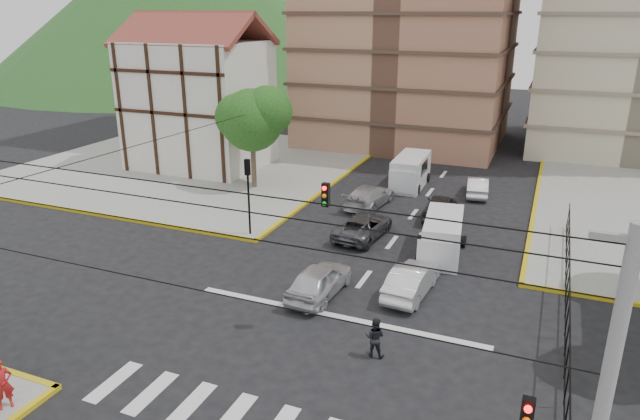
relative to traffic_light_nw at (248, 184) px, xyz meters
The scene contains 18 objects.
ground 11.46m from the traffic_light_nw, 45.00° to the right, with size 160.00×160.00×0.00m, color black.
sidewalk_nw 17.52m from the traffic_light_nw, 135.00° to the left, with size 26.00×26.00×0.15m, color gray.
stop_line 10.68m from the traffic_light_nw, 40.24° to the right, with size 13.00×0.40×0.01m, color silver.
tudor_building 16.70m from the traffic_light_nw, 132.55° to the left, with size 10.80×8.05×12.23m.
park_fence 17.40m from the traffic_light_nw, 11.11° to the right, with size 0.10×22.50×1.66m, color black, non-canonical shape.
tree_tudor 9.42m from the traffic_light_nw, 116.53° to the left, with size 5.39×4.40×7.43m.
traffic_light_nw is the anchor object (origin of this frame).
traffic_light_hanging 12.86m from the traffic_light_nw, 51.58° to the right, with size 18.00×9.12×0.92m.
van_right_lane 10.98m from the traffic_light_nw, ahead, with size 2.42×4.93×2.13m.
van_left_lane 14.32m from the traffic_light_nw, 64.41° to the left, with size 2.13×5.11×2.28m.
car_silver_front_left 8.53m from the traffic_light_nw, 38.47° to the right, with size 1.77×4.41×1.50m, color silver.
car_white_front_right 11.08m from the traffic_light_nw, 18.39° to the right, with size 1.50×4.31×1.42m, color silver.
car_grey_mid_left 6.93m from the traffic_light_nw, 21.08° to the left, with size 2.18×4.73×1.32m, color #505157.
car_silver_rear_left 9.29m from the traffic_light_nw, 58.34° to the left, with size 1.99×4.89×1.42m, color #BCBCC1.
car_darkgrey_mid_right 12.11m from the traffic_light_nw, 36.96° to the left, with size 1.78×4.44×1.51m, color #2A2A2D.
car_white_rear_right 17.00m from the traffic_light_nw, 49.20° to the left, with size 1.40×4.01×1.32m, color white.
pedestrian_sw_corner 16.46m from the traffic_light_nw, 89.74° to the right, with size 0.64×0.42×1.76m, color red.
pedestrian_crosswalk 13.63m from the traffic_light_nw, 40.74° to the right, with size 0.77×0.60×1.58m, color black.
Camera 1 is at (7.52, -18.79, 12.37)m, focal length 32.00 mm.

